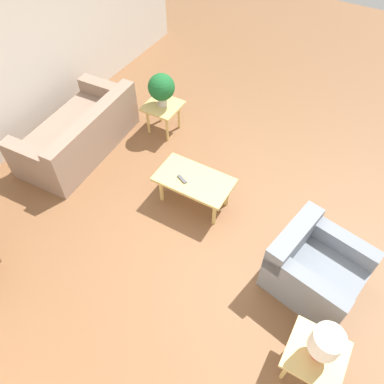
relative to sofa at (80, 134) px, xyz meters
The scene contains 10 objects.
ground_plane 2.21m from the sofa, behind, with size 14.00×14.00×0.00m, color brown.
wall_right 1.38m from the sofa, ahead, with size 0.12×7.20×2.70m.
sofa is the anchor object (origin of this frame).
armchair 3.62m from the sofa, behind, with size 1.04×0.99×0.71m.
coffee_table 1.94m from the sofa, behind, with size 0.95×0.53×0.44m.
side_table_plant 1.26m from the sofa, 130.76° to the right, with size 0.51×0.51×0.47m.
side_table_lamp 4.11m from the sofa, 161.08° to the left, with size 0.51×0.51×0.47m.
potted_plant 1.35m from the sofa, 130.76° to the right, with size 0.38×0.38×0.50m.
table_lamp 4.13m from the sofa, 161.08° to the left, with size 0.26×0.26×0.42m.
remote_control 1.83m from the sofa, behind, with size 0.16×0.10×0.02m.
Camera 1 is at (-1.26, 2.74, 3.84)m, focal length 35.00 mm.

